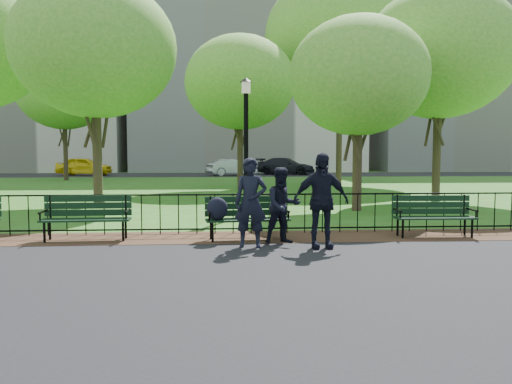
{
  "coord_description": "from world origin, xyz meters",
  "views": [
    {
      "loc": [
        -0.85,
        -8.96,
        1.75
      ],
      "look_at": [
        -0.13,
        1.5,
        0.97
      ],
      "focal_mm": 35.0,
      "sensor_mm": 36.0,
      "label": 1
    }
  ],
  "objects": [
    {
      "name": "iron_fence",
      "position": [
        0.0,
        2.0,
        0.5
      ],
      "size": [
        24.06,
        0.06,
        1.0
      ],
      "color": "black",
      "rests_on": "ground"
    },
    {
      "name": "taxi",
      "position": [
        -12.44,
        34.14,
        0.79
      ],
      "size": [
        4.67,
        2.12,
        1.55
      ],
      "primitive_type": "imported",
      "rotation": [
        0.0,
        0.0,
        1.51
      ],
      "color": "yellow",
      "rests_on": "far_street"
    },
    {
      "name": "tree_near_e",
      "position": [
        3.39,
        6.41,
        4.17
      ],
      "size": [
        4.32,
        4.32,
        6.02
      ],
      "color": "#2D2116",
      "rests_on": "ground"
    },
    {
      "name": "apartment_mid",
      "position": [
        2.0,
        48.0,
        15.0
      ],
      "size": [
        24.0,
        15.0,
        30.0
      ],
      "primitive_type": "cube",
      "color": "silver",
      "rests_on": "ground"
    },
    {
      "name": "sedan_silver",
      "position": [
        -0.0,
        32.82,
        0.7
      ],
      "size": [
        4.41,
        3.01,
        1.38
      ],
      "primitive_type": "imported",
      "rotation": [
        0.0,
        0.0,
        1.98
      ],
      "color": "#A1A3A9",
      "rests_on": "far_street"
    },
    {
      "name": "park_bench_left_a",
      "position": [
        -3.6,
        1.38,
        0.57
      ],
      "size": [
        1.77,
        0.6,
        1.0
      ],
      "rotation": [
        0.0,
        0.0,
        0.03
      ],
      "color": "black",
      "rests_on": "ground"
    },
    {
      "name": "apartment_east",
      "position": [
        26.0,
        48.0,
        12.0
      ],
      "size": [
        20.0,
        15.0,
        24.0
      ],
      "primitive_type": "cube",
      "color": "beige",
      "rests_on": "ground"
    },
    {
      "name": "person_mid",
      "position": [
        0.34,
        0.71,
        0.76
      ],
      "size": [
        0.8,
        0.54,
        1.5
      ],
      "primitive_type": "imported",
      "rotation": [
        0.0,
        0.0,
        0.24
      ],
      "color": "black",
      "rests_on": "asphalt_path"
    },
    {
      "name": "park_bench_main",
      "position": [
        -0.63,
        1.12,
        0.61
      ],
      "size": [
        1.76,
        0.73,
        0.97
      ],
      "rotation": [
        0.0,
        0.0,
        0.12
      ],
      "color": "black",
      "rests_on": "ground"
    },
    {
      "name": "dirt_strip",
      "position": [
        0.0,
        1.5,
        0.01
      ],
      "size": [
        60.0,
        1.6,
        0.01
      ],
      "primitive_type": "cube",
      "color": "#3B2318",
      "rests_on": "ground"
    },
    {
      "name": "tree_mid_e",
      "position": [
        7.32,
        9.51,
        5.55
      ],
      "size": [
        5.74,
        5.74,
        8.0
      ],
      "color": "#2D2116",
      "rests_on": "ground"
    },
    {
      "name": "ground",
      "position": [
        0.0,
        0.0,
        0.0
      ],
      "size": [
        120.0,
        120.0,
        0.0
      ],
      "primitive_type": "plane",
      "color": "#355616"
    },
    {
      "name": "asphalt_path",
      "position": [
        0.0,
        -3.4,
        0.01
      ],
      "size": [
        60.0,
        9.2,
        0.01
      ],
      "primitive_type": "cube",
      "color": "black",
      "rests_on": "ground"
    },
    {
      "name": "sedan_dark",
      "position": [
        4.82,
        34.62,
        0.75
      ],
      "size": [
        5.5,
        3.94,
        1.48
      ],
      "primitive_type": "imported",
      "rotation": [
        0.0,
        0.0,
        1.16
      ],
      "color": "black",
      "rests_on": "far_street"
    },
    {
      "name": "person_right",
      "position": [
        0.99,
        0.18,
        0.9
      ],
      "size": [
        1.06,
        0.46,
        1.78
      ],
      "primitive_type": "imported",
      "rotation": [
        0.0,
        0.0,
        0.03
      ],
      "color": "black",
      "rests_on": "asphalt_path"
    },
    {
      "name": "tree_far_w",
      "position": [
        -11.56,
        26.26,
        6.2
      ],
      "size": [
        6.4,
        6.4,
        8.93
      ],
      "color": "#2D2116",
      "rests_on": "ground"
    },
    {
      "name": "tree_near_w",
      "position": [
        -5.09,
        8.49,
        5.33
      ],
      "size": [
        5.51,
        5.51,
        7.68
      ],
      "color": "#2D2116",
      "rests_on": "ground"
    },
    {
      "name": "park_bench_right_a",
      "position": [
        3.65,
        1.34,
        0.55
      ],
      "size": [
        1.71,
        0.58,
        0.96
      ],
      "rotation": [
        0.0,
        0.0,
        -0.03
      ],
      "color": "black",
      "rests_on": "ground"
    },
    {
      "name": "lamppost",
      "position": [
        -0.14,
        5.52,
        2.16
      ],
      "size": [
        0.36,
        0.36,
        3.97
      ],
      "color": "black",
      "rests_on": "ground"
    },
    {
      "name": "person_left",
      "position": [
        -0.31,
        0.35,
        0.86
      ],
      "size": [
        0.66,
        0.48,
        1.69
      ],
      "primitive_type": "imported",
      "rotation": [
        0.0,
        0.0,
        -0.13
      ],
      "color": "black",
      "rests_on": "asphalt_path"
    },
    {
      "name": "tree_far_c",
      "position": [
        0.09,
        16.18,
        5.34
      ],
      "size": [
        5.52,
        5.52,
        7.7
      ],
      "color": "#2D2116",
      "rests_on": "ground"
    },
    {
      "name": "apartment_west",
      "position": [
        -22.0,
        48.0,
        13.0
      ],
      "size": [
        22.0,
        15.0,
        26.0
      ],
      "primitive_type": "cube",
      "color": "beige",
      "rests_on": "ground"
    },
    {
      "name": "tree_far_e",
      "position": [
        6.12,
        20.3,
        8.57
      ],
      "size": [
        8.86,
        8.86,
        12.34
      ],
      "color": "#2D2116",
      "rests_on": "ground"
    },
    {
      "name": "far_street",
      "position": [
        0.0,
        35.0,
        0.01
      ],
      "size": [
        70.0,
        9.0,
        0.01
      ],
      "primitive_type": "cube",
      "color": "black",
      "rests_on": "ground"
    }
  ]
}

